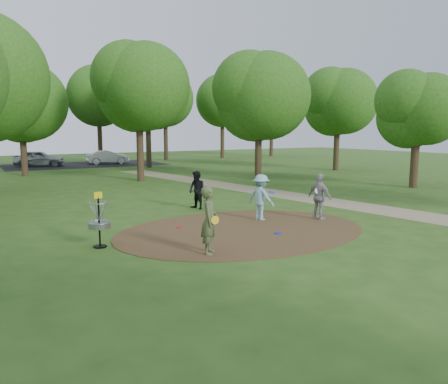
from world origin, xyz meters
TOP-DOWN VIEW (x-y plane):
  - ground at (0.00, 0.00)m, footprint 100.00×100.00m
  - dirt_clearing at (0.00, 0.00)m, footprint 8.40×8.40m
  - footpath at (6.50, 2.00)m, footprint 7.55×39.89m
  - parking_lot at (2.00, 30.00)m, footprint 14.00×8.00m
  - player_observer_with_disc at (-2.22, -1.80)m, footprint 0.72×0.77m
  - player_throwing_with_disc at (1.45, 1.06)m, footprint 1.10×1.19m
  - player_walking_with_disc at (0.48, 4.17)m, footprint 0.75×0.87m
  - player_waiting_with_disc at (3.28, 0.02)m, footprint 0.54×1.02m
  - disc_ground_cyan at (-0.90, 0.91)m, footprint 0.22×0.22m
  - disc_ground_blue at (0.64, -0.99)m, footprint 0.22×0.22m
  - disc_ground_red at (-1.63, 1.35)m, footprint 0.22×0.22m
  - car_left at (-1.95, 30.00)m, footprint 4.45×2.66m
  - car_right at (4.05, 29.64)m, footprint 4.02×1.81m
  - disc_golf_basket at (-4.50, 0.30)m, footprint 0.63×0.63m
  - tree_ring at (0.65, 9.04)m, footprint 36.69×45.84m

SIDE VIEW (x-z plane):
  - ground at x=0.00m, z-range 0.00..0.00m
  - parking_lot at x=2.00m, z-range 0.00..0.01m
  - footpath at x=6.50m, z-range 0.00..0.01m
  - dirt_clearing at x=0.00m, z-range 0.00..0.02m
  - disc_ground_cyan at x=-0.90m, z-range 0.02..0.04m
  - disc_ground_blue at x=0.64m, z-range 0.02..0.04m
  - disc_ground_red at x=-1.63m, z-range 0.02..0.04m
  - car_right at x=4.05m, z-range 0.00..1.28m
  - car_left at x=-1.95m, z-range 0.00..1.42m
  - player_walking_with_disc at x=0.48m, z-range 0.00..1.55m
  - player_throwing_with_disc at x=1.45m, z-range 0.00..1.64m
  - player_waiting_with_disc at x=3.28m, z-range 0.00..1.66m
  - disc_golf_basket at x=-4.50m, z-range 0.10..1.64m
  - player_observer_with_disc at x=-2.22m, z-range 0.00..1.78m
  - tree_ring at x=0.65m, z-range 0.67..9.77m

